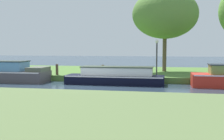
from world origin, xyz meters
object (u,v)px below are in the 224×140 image
at_px(lamp_post, 157,52).
at_px(mooring_post_far, 57,70).
at_px(slate_barge, 2,73).
at_px(black_cruiser, 115,77).
at_px(mooring_post_near, 103,70).
at_px(willow_tree_left, 165,14).

distance_m(lamp_post, mooring_post_far, 7.10).
bearing_deg(slate_barge, lamp_post, 13.81).
height_order(black_cruiser, lamp_post, lamp_post).
xyz_separation_m(black_cruiser, mooring_post_near, (-1.09, 1.24, 0.29)).
distance_m(slate_barge, willow_tree_left, 12.81).
bearing_deg(lamp_post, mooring_post_near, -159.94).
relative_size(mooring_post_near, mooring_post_far, 1.00).
bearing_deg(mooring_post_far, lamp_post, 10.73).
bearing_deg(mooring_post_far, willow_tree_left, 28.58).
xyz_separation_m(black_cruiser, mooring_post_far, (-4.40, 1.24, 0.29)).
bearing_deg(lamp_post, black_cruiser, -134.19).
distance_m(lamp_post, mooring_post_near, 3.98).
bearing_deg(black_cruiser, willow_tree_left, 60.48).
bearing_deg(slate_barge, willow_tree_left, 25.84).
bearing_deg(mooring_post_far, black_cruiser, -15.78).
height_order(mooring_post_near, mooring_post_far, mooring_post_far).
relative_size(slate_barge, black_cruiser, 1.03).
xyz_separation_m(lamp_post, mooring_post_far, (-6.87, -1.30, -1.21)).
bearing_deg(mooring_post_far, mooring_post_near, 0.00).
xyz_separation_m(willow_tree_left, mooring_post_far, (-7.38, -4.02, -4.13)).
distance_m(willow_tree_left, mooring_post_near, 7.05).
distance_m(black_cruiser, lamp_post, 3.85).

